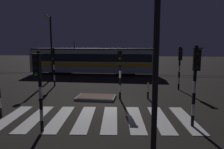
% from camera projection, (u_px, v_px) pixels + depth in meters
% --- Properties ---
extents(ground_plane, '(120.00, 120.00, 0.00)m').
position_uv_depth(ground_plane, '(106.00, 105.00, 12.64)').
color(ground_plane, black).
extents(rail_near, '(80.00, 0.12, 0.03)m').
position_uv_depth(rail_near, '(123.00, 76.00, 24.64)').
color(rail_near, '#59595E').
rests_on(rail_near, ground).
extents(rail_far, '(80.00, 0.12, 0.03)m').
position_uv_depth(rail_far, '(124.00, 74.00, 26.05)').
color(rail_far, '#59595E').
rests_on(rail_far, ground).
extents(crosswalk_zebra, '(9.69, 4.86, 0.02)m').
position_uv_depth(crosswalk_zebra, '(97.00, 118.00, 10.20)').
color(crosswalk_zebra, silver).
rests_on(crosswalk_zebra, ground).
extents(traffic_island, '(2.59, 1.63, 0.18)m').
position_uv_depth(traffic_island, '(96.00, 97.00, 14.08)').
color(traffic_island, slate).
rests_on(traffic_island, ground).
extents(traffic_light_kerb_mid_left, '(0.36, 0.42, 3.34)m').
position_uv_depth(traffic_light_kerb_mid_left, '(39.00, 80.00, 8.30)').
color(traffic_light_kerb_mid_left, black).
rests_on(traffic_light_kerb_mid_left, ground).
extents(traffic_light_corner_far_left, '(0.36, 0.42, 3.35)m').
position_uv_depth(traffic_light_corner_far_left, '(53.00, 61.00, 18.19)').
color(traffic_light_corner_far_left, black).
rests_on(traffic_light_corner_far_left, ground).
extents(traffic_light_corner_far_right, '(0.36, 0.42, 3.48)m').
position_uv_depth(traffic_light_corner_far_right, '(180.00, 62.00, 16.52)').
color(traffic_light_corner_far_right, black).
rests_on(traffic_light_corner_far_right, ground).
extents(traffic_light_median_centre, '(0.36, 0.42, 3.35)m').
position_uv_depth(traffic_light_median_centre, '(120.00, 66.00, 13.59)').
color(traffic_light_median_centre, black).
rests_on(traffic_light_median_centre, ground).
extents(traffic_light_corner_near_right, '(0.36, 0.42, 3.56)m').
position_uv_depth(traffic_light_corner_near_right, '(196.00, 74.00, 8.84)').
color(traffic_light_corner_near_right, black).
rests_on(traffic_light_corner_near_right, ground).
extents(street_lamp_trackside_left, '(0.44, 1.21, 6.67)m').
position_uv_depth(street_lamp_trackside_left, '(50.00, 39.00, 21.84)').
color(street_lamp_trackside_left, black).
rests_on(street_lamp_trackside_left, ground).
extents(street_lamp_near_kerb, '(0.44, 1.21, 6.91)m').
position_uv_depth(street_lamp_near_kerb, '(158.00, 14.00, 5.72)').
color(street_lamp_near_kerb, black).
rests_on(street_lamp_near_kerb, ground).
extents(tram, '(15.28, 2.58, 4.15)m').
position_uv_depth(tram, '(92.00, 61.00, 25.61)').
color(tram, '#B2BCC1').
rests_on(tram, ground).
extents(bollard_island_edge, '(0.12, 0.12, 1.11)m').
position_uv_depth(bollard_island_edge, '(148.00, 91.00, 13.97)').
color(bollard_island_edge, black).
rests_on(bollard_island_edge, ground).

